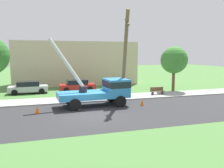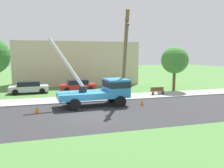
# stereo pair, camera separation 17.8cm
# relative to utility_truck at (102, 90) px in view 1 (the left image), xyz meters

# --- Properties ---
(ground_plane) EXTENTS (120.00, 120.00, 0.00)m
(ground_plane) POSITION_rel_utility_truck_xyz_m (-1.71, 9.19, -1.41)
(ground_plane) COLOR #477538
(road_asphalt) EXTENTS (80.00, 8.70, 0.01)m
(road_asphalt) POSITION_rel_utility_truck_xyz_m (-1.71, -2.81, -1.40)
(road_asphalt) COLOR #2B2B2D
(road_asphalt) RESTS_ON ground
(sidewalk_strip) EXTENTS (80.00, 3.11, 0.10)m
(sidewalk_strip) POSITION_rel_utility_truck_xyz_m (-1.71, 3.09, -1.36)
(sidewalk_strip) COLOR #9E9E99
(sidewalk_strip) RESTS_ON ground
(utility_truck) EXTENTS (6.89, 3.21, 5.98)m
(utility_truck) POSITION_rel_utility_truck_xyz_m (0.00, 0.00, 0.00)
(utility_truck) COLOR #2D84C6
(utility_truck) RESTS_ON ground
(leaning_utility_pole) EXTENTS (1.03, 3.99, 8.45)m
(leaning_utility_pole) POSITION_rel_utility_truck_xyz_m (2.29, 0.58, 2.90)
(leaning_utility_pole) COLOR brown
(leaning_utility_pole) RESTS_ON ground
(traffic_cone_ahead) EXTENTS (0.36, 0.36, 0.56)m
(traffic_cone_ahead) POSITION_rel_utility_truck_xyz_m (3.37, -1.17, -1.13)
(traffic_cone_ahead) COLOR orange
(traffic_cone_ahead) RESTS_ON ground
(traffic_cone_behind) EXTENTS (0.36, 0.36, 0.56)m
(traffic_cone_behind) POSITION_rel_utility_truck_xyz_m (-5.57, -1.25, -1.13)
(traffic_cone_behind) COLOR orange
(traffic_cone_behind) RESTS_ON ground
(parked_sedan_silver) EXTENTS (4.47, 2.13, 1.42)m
(parked_sedan_silver) POSITION_rel_utility_truck_xyz_m (-6.85, 8.55, -0.70)
(parked_sedan_silver) COLOR #B7B7BF
(parked_sedan_silver) RESTS_ON ground
(parked_sedan_red) EXTENTS (4.44, 2.09, 1.42)m
(parked_sedan_red) POSITION_rel_utility_truck_xyz_m (-1.10, 8.63, -0.70)
(parked_sedan_red) COLOR #B21E1E
(parked_sedan_red) RESTS_ON ground
(park_bench) EXTENTS (1.60, 0.45, 0.90)m
(park_bench) POSITION_rel_utility_truck_xyz_m (7.11, 3.15, -0.95)
(park_bench) COLOR brown
(park_bench) RESTS_ON ground
(roadside_tree_far) EXTENTS (3.30, 3.30, 5.51)m
(roadside_tree_far) POSITION_rel_utility_truck_xyz_m (10.37, 5.16, 2.43)
(roadside_tree_far) COLOR brown
(roadside_tree_far) RESTS_ON ground
(lowrise_building_backdrop) EXTENTS (18.00, 6.00, 6.40)m
(lowrise_building_backdrop) POSITION_rel_utility_truck_xyz_m (-0.27, 15.70, 1.79)
(lowrise_building_backdrop) COLOR #C6B293
(lowrise_building_backdrop) RESTS_ON ground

